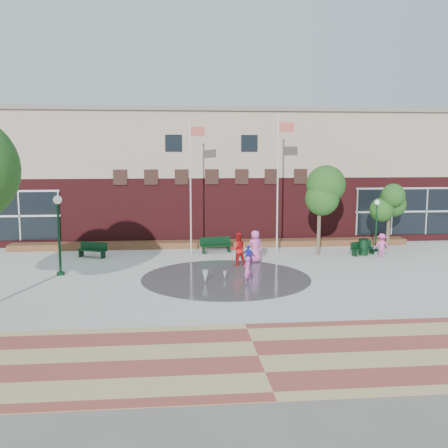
{
  "coord_description": "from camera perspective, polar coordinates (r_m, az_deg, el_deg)",
  "views": [
    {
      "loc": [
        -2.53,
        -22.27,
        6.29
      ],
      "look_at": [
        0.0,
        4.0,
        2.6
      ],
      "focal_mm": 42.0,
      "sensor_mm": 36.0,
      "label": 1
    }
  ],
  "objects": [
    {
      "name": "person_bench",
      "position": [
        32.39,
        16.78,
        -2.27
      ],
      "size": [
        1.05,
        0.78,
        1.46
      ],
      "primitive_type": "imported",
      "rotation": [
        0.0,
        0.0,
        2.86
      ],
      "color": "#D446A2",
      "rests_on": "ground"
    },
    {
      "name": "library_building",
      "position": [
        39.87,
        -1.87,
        5.59
      ],
      "size": [
        44.4,
        10.4,
        9.2
      ],
      "color": "#491417",
      "rests_on": "ground"
    },
    {
      "name": "tree_small_right",
      "position": [
        35.02,
        17.55,
        2.33
      ],
      "size": [
        2.47,
        2.47,
        4.22
      ],
      "color": "#4A3C2C",
      "rests_on": "ground"
    },
    {
      "name": "child_splash",
      "position": [
        25.17,
        2.56,
        -5.0
      ],
      "size": [
        0.56,
        0.55,
        1.3
      ],
      "primitive_type": "imported",
      "rotation": [
        0.0,
        0.0,
        3.89
      ],
      "color": "#CE4C94",
      "rests_on": "ground"
    },
    {
      "name": "child_blue",
      "position": [
        28.9,
        2.69,
        -3.46
      ],
      "size": [
        0.72,
        0.49,
        1.14
      ],
      "primitive_type": "imported",
      "rotation": [
        0.0,
        0.0,
        2.8
      ],
      "color": "#2420C1",
      "rests_on": "ground"
    },
    {
      "name": "trash_can",
      "position": [
        32.89,
        14.93,
        -2.43
      ],
      "size": [
        0.62,
        0.62,
        1.01
      ],
      "color": "black",
      "rests_on": "ground"
    },
    {
      "name": "water_jet_a",
      "position": [
        25.2,
        -2.06,
        -6.5
      ],
      "size": [
        0.32,
        0.32,
        0.62
      ],
      "primitive_type": "cone",
      "rotation": [
        3.14,
        0.0,
        0.0
      ],
      "color": "white",
      "rests_on": "ground"
    },
    {
      "name": "adult_pink",
      "position": [
        29.76,
        3.42,
        -2.45
      ],
      "size": [
        1.01,
        0.79,
        1.84
      ],
      "primitive_type": "imported",
      "rotation": [
        0.0,
        0.0,
        3.39
      ],
      "color": "#D151A3",
      "rests_on": "ground"
    },
    {
      "name": "bench_left",
      "position": [
        32.1,
        -14.15,
        -3.05
      ],
      "size": [
        1.86,
        1.21,
        0.91
      ],
      "rotation": [
        0.0,
        0.0,
        -0.43
      ],
      "color": "black",
      "rests_on": "ground"
    },
    {
      "name": "tree_mid",
      "position": [
        31.84,
        10.37,
        3.28
      ],
      "size": [
        3.06,
        3.06,
        5.17
      ],
      "color": "#4A3C2C",
      "rests_on": "ground"
    },
    {
      "name": "ground",
      "position": [
        23.28,
        0.95,
        -7.72
      ],
      "size": [
        120.0,
        120.0,
        0.0
      ],
      "primitive_type": "plane",
      "color": "#666056",
      "rests_on": "ground"
    },
    {
      "name": "adult_red",
      "position": [
        28.8,
        1.5,
        -2.76
      ],
      "size": [
        1.04,
        0.89,
        1.87
      ],
      "primitive_type": "imported",
      "rotation": [
        0.0,
        0.0,
        3.37
      ],
      "color": "red",
      "rests_on": "ground"
    },
    {
      "name": "plaza_concrete",
      "position": [
        27.13,
        0.0,
        -5.44
      ],
      "size": [
        46.0,
        18.0,
        0.01
      ],
      "primitive_type": "cube",
      "color": "#A8A8A0",
      "rests_on": "ground"
    },
    {
      "name": "bench_mid",
      "position": [
        32.49,
        -0.85,
        -2.63
      ],
      "size": [
        2.04,
        0.97,
        0.99
      ],
      "rotation": [
        0.0,
        0.0,
        0.22
      ],
      "color": "black",
      "rests_on": "ground"
    },
    {
      "name": "flagpole_right",
      "position": [
        32.24,
        5.96,
        5.16
      ],
      "size": [
        1.05,
        0.17,
        8.49
      ],
      "rotation": [
        0.0,
        0.0,
        -0.0
      ],
      "color": "white",
      "rests_on": "ground"
    },
    {
      "name": "lamp_right",
      "position": [
        34.08,
        16.26,
        0.48
      ],
      "size": [
        0.35,
        0.35,
        3.29
      ],
      "color": "black",
      "rests_on": "ground"
    },
    {
      "name": "flower_bed",
      "position": [
        34.54,
        -1.21,
        -2.54
      ],
      "size": [
        26.0,
        1.2,
        0.4
      ],
      "primitive_type": "cube",
      "color": "maroon",
      "rests_on": "ground"
    },
    {
      "name": "paver_band",
      "position": [
        16.71,
        3.73,
        -14.16
      ],
      "size": [
        46.0,
        6.0,
        0.01
      ],
      "primitive_type": "cube",
      "color": "brown",
      "rests_on": "ground"
    },
    {
      "name": "splash_pad",
      "position": [
        26.17,
        0.21,
        -5.94
      ],
      "size": [
        8.4,
        8.4,
        0.01
      ],
      "primitive_type": "cylinder",
      "color": "#383A3D",
      "rests_on": "ground"
    },
    {
      "name": "lamp_left",
      "position": [
        27.63,
        -17.55,
        -0.22
      ],
      "size": [
        0.43,
        0.43,
        4.08
      ],
      "color": "black",
      "rests_on": "ground"
    },
    {
      "name": "flagpole_left",
      "position": [
        31.74,
        -3.59,
        4.79
      ],
      "size": [
        0.95,
        0.24,
        8.16
      ],
      "rotation": [
        0.0,
        0.0,
        0.17
      ],
      "color": "white",
      "rests_on": "ground"
    },
    {
      "name": "water_jet_b",
      "position": [
        25.98,
        0.08,
        -6.05
      ],
      "size": [
        0.17,
        0.17,
        0.39
      ],
      "primitive_type": "cone",
      "rotation": [
        3.14,
        0.0,
        0.0
      ],
      "color": "white",
      "rests_on": "ground"
    },
    {
      "name": "bench_right",
      "position": [
        32.9,
        14.89,
        -2.85
      ],
      "size": [
        1.72,
        1.11,
        0.84
      ],
      "rotation": [
        0.0,
        0.0,
        0.42
      ],
      "color": "black",
      "rests_on": "ground"
    }
  ]
}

